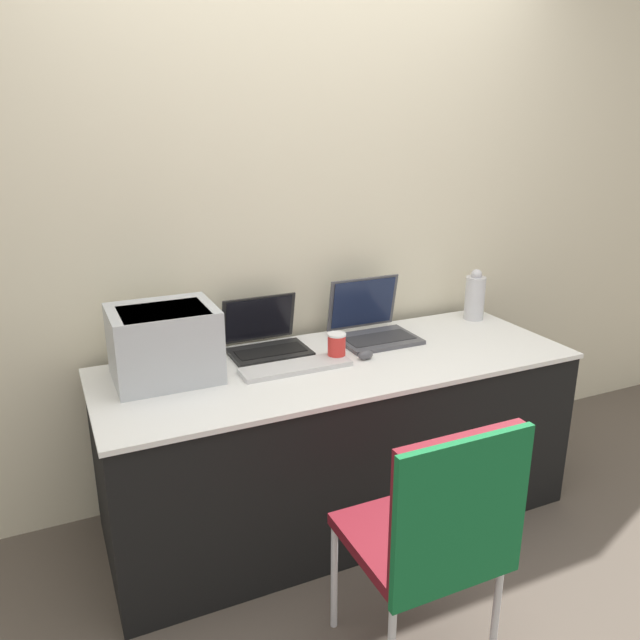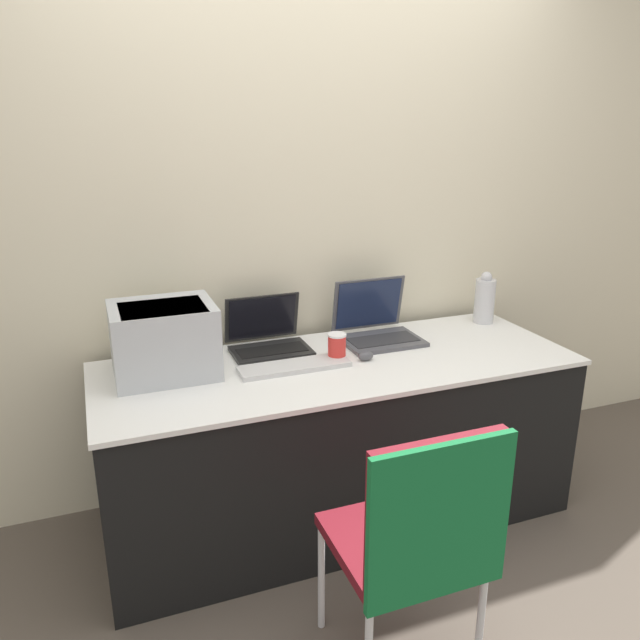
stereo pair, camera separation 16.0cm
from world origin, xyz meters
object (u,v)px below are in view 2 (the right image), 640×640
external_keyboard (294,366)px  metal_pitcher (485,299)px  laptop_left (268,339)px  chair (420,531)px  printer (164,337)px  laptop_right (377,327)px  coffee_cup (336,347)px  mouse (366,356)px

external_keyboard → metal_pitcher: 1.10m
laptop_left → metal_pitcher: size_ratio=1.30×
laptop_left → chair: 1.17m
printer → laptop_right: size_ratio=1.13×
coffee_cup → chair: (-0.11, -0.92, -0.24)m
external_keyboard → mouse: bearing=-4.1°
laptop_right → coffee_cup: laptop_right is taller
laptop_left → mouse: size_ratio=4.95×
printer → chair: (0.58, -1.02, -0.33)m
printer → laptop_right: 0.97m
laptop_left → laptop_right: bearing=-4.9°
laptop_left → laptop_right: laptop_right is taller
printer → laptop_left: 0.48m
coffee_cup → metal_pitcher: bearing=13.4°
external_keyboard → chair: size_ratio=0.51×
metal_pitcher → printer: bearing=-176.0°
laptop_left → printer: bearing=-165.4°
mouse → metal_pitcher: metal_pitcher is taller
printer → laptop_left: printer is taller
printer → metal_pitcher: bearing=4.0°
external_keyboard → coffee_cup: (0.19, 0.03, 0.05)m
laptop_right → external_keyboard: laptop_right is taller
metal_pitcher → laptop_left: bearing=179.5°
metal_pitcher → chair: size_ratio=0.29×
mouse → metal_pitcher: size_ratio=0.26×
laptop_right → metal_pitcher: (0.60, 0.03, 0.06)m
laptop_left → metal_pitcher: (1.11, -0.01, 0.07)m
external_keyboard → metal_pitcher: metal_pitcher is taller
laptop_right → chair: (-0.38, -1.10, -0.24)m
printer → coffee_cup: printer is taller
laptop_left → metal_pitcher: 1.11m
printer → external_keyboard: bearing=-14.7°
laptop_left → laptop_right: size_ratio=0.96×
laptop_right → external_keyboard: (-0.47, -0.20, -0.05)m
laptop_right → mouse: size_ratio=5.17×
coffee_cup → mouse: size_ratio=1.69×
chair → laptop_left: bearing=96.1°
chair → coffee_cup: bearing=83.2°
printer → mouse: printer is taller
printer → metal_pitcher: printer is taller
printer → mouse: (0.80, -0.15, -0.13)m
chair → laptop_right: bearing=70.7°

